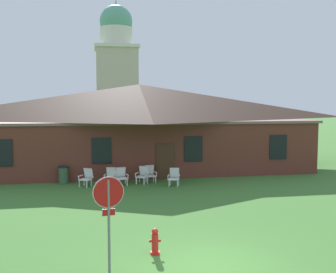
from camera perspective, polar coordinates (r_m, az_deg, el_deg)
ground_plane at (r=11.64m, az=5.61°, el=-18.07°), size 200.00×200.00×0.00m
brick_building at (r=28.16m, az=-4.11°, el=1.67°), size 22.29×10.40×5.74m
dome_tower at (r=49.02m, az=-7.29°, el=8.53°), size 5.18×5.18×16.82m
stop_sign at (r=10.43m, az=-8.43°, el=-9.83°), size 0.80×0.18×2.67m
lawn_chair_by_porch at (r=22.12m, az=-11.49°, el=-5.66°), size 0.84×0.86×0.96m
lawn_chair_near_door at (r=22.19m, az=-8.15°, el=-5.58°), size 0.74×0.78×0.96m
lawn_chair_left_end at (r=22.14m, az=-6.62°, el=-5.59°), size 0.71×0.74×0.96m
lawn_chair_middle at (r=22.49m, az=-3.63°, el=-5.40°), size 0.83×0.86×0.96m
lawn_chair_right_end at (r=22.75m, az=-2.57°, el=-5.27°), size 0.69×0.72×0.96m
lawn_chair_far_side at (r=21.83m, az=0.87°, el=-5.70°), size 0.75×0.81×0.96m
fire_hydrant at (r=12.38m, az=-1.86°, el=-14.73°), size 0.36×0.28×0.79m
trash_bin at (r=23.10m, az=-14.62°, el=-5.28°), size 0.56×0.56×0.98m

